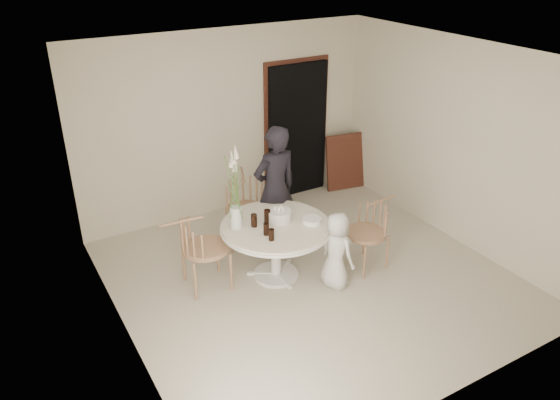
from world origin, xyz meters
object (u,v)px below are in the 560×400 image
table (276,233)px  birthday_cake (279,216)px  chair_right (373,224)px  boy (337,251)px  chair_far (244,199)px  chair_left (194,243)px  flower_vase (235,196)px  girl (275,190)px

table → birthday_cake: bearing=33.6°
chair_right → birthday_cake: (-1.12, 0.41, 0.23)m
boy → chair_far: bearing=4.1°
boy → chair_left: bearing=50.3°
chair_far → flower_vase: 1.12m
girl → boy: bearing=95.4°
chair_far → boy: size_ratio=0.97×
chair_far → birthday_cake: size_ratio=3.28×
flower_vase → boy: bearing=-36.9°
chair_left → table: bearing=-101.2°
chair_right → flower_vase: bearing=-115.3°
table → boy: 0.75m
chair_right → chair_left: 2.23m
birthday_cake → flower_vase: size_ratio=0.27×
table → flower_vase: (-0.43, 0.18, 0.52)m
birthday_cake → boy: bearing=-53.5°
boy → flower_vase: (-0.95, 0.71, 0.65)m
table → flower_vase: size_ratio=1.27×
boy → birthday_cake: size_ratio=3.39×
table → chair_left: 0.98m
girl → chair_far: bearing=-62.5°
birthday_cake → chair_far: bearing=89.4°
boy → birthday_cake: (-0.43, 0.59, 0.31)m
chair_right → boy: 0.71m
chair_far → birthday_cake: bearing=-68.8°
table → chair_right: 1.25m
chair_far → chair_left: bearing=-122.0°
chair_far → chair_left: (-1.03, -0.76, 0.01)m
chair_far → chair_right: 1.76m
chair_right → table: bearing=-113.7°
flower_vase → chair_far: bearing=57.9°
chair_left → boy: 1.66m
girl → boy: 1.21m
boy → table: bearing=32.7°
table → birthday_cake: birthday_cake is taller
birthday_cake → flower_vase: (-0.51, 0.12, 0.33)m
girl → birthday_cake: girl is taller
chair_far → chair_left: size_ratio=0.98×
table → chair_left: chair_left is taller
chair_far → chair_left: 1.28m
chair_left → girl: size_ratio=0.56×
table → chair_left: size_ratio=1.39×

